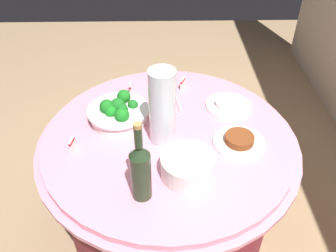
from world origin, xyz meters
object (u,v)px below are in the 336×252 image
at_px(food_plate_rice, 229,105).
at_px(plate_stack, 188,166).
at_px(decorative_fruit_vase, 162,109).
at_px(serving_tongs, 174,104).
at_px(label_placard_front, 130,88).
at_px(label_placard_mid, 72,144).
at_px(broccoli_bowl, 119,112).
at_px(wine_bottle, 141,170).
at_px(food_plate_stir_fry, 239,141).
at_px(label_placard_rear, 183,83).

bearing_deg(food_plate_rice, plate_stack, -27.51).
bearing_deg(plate_stack, food_plate_rice, 152.49).
height_order(plate_stack, decorative_fruit_vase, decorative_fruit_vase).
xyz_separation_m(serving_tongs, food_plate_rice, (0.03, 0.26, 0.01)).
bearing_deg(label_placard_front, label_placard_mid, -27.42).
bearing_deg(decorative_fruit_vase, broccoli_bowl, -124.33).
bearing_deg(plate_stack, broccoli_bowl, -139.68).
bearing_deg(wine_bottle, food_plate_rice, 143.16).
height_order(decorative_fruit_vase, label_placard_mid, decorative_fruit_vase).
bearing_deg(label_placard_mid, wine_bottle, 50.30).
relative_size(food_plate_stir_fry, label_placard_mid, 4.00).
distance_m(broccoli_bowl, plate_stack, 0.46).
distance_m(decorative_fruit_vase, serving_tongs, 0.30).
xyz_separation_m(broccoli_bowl, food_plate_rice, (-0.09, 0.52, -0.03)).
distance_m(wine_bottle, food_plate_stir_fry, 0.50).
distance_m(wine_bottle, label_placard_rear, 0.74).
bearing_deg(wine_bottle, decorative_fruit_vase, 165.80).
height_order(food_plate_stir_fry, label_placard_rear, label_placard_rear).
height_order(wine_bottle, label_placard_rear, wine_bottle).
relative_size(plate_stack, label_placard_mid, 3.82).
bearing_deg(label_placard_rear, plate_stack, -1.24).
distance_m(broccoli_bowl, label_placard_rear, 0.41).
relative_size(wine_bottle, food_plate_rice, 1.53).
xyz_separation_m(food_plate_rice, label_placard_front, (-0.13, -0.48, 0.02)).
bearing_deg(serving_tongs, decorative_fruit_vase, -13.48).
bearing_deg(decorative_fruit_vase, serving_tongs, 166.52).
distance_m(plate_stack, decorative_fruit_vase, 0.26).
relative_size(broccoli_bowl, label_placard_rear, 5.09).
xyz_separation_m(serving_tongs, label_placard_mid, (0.31, -0.44, 0.03)).
distance_m(wine_bottle, food_plate_rice, 0.68).
bearing_deg(food_plate_stir_fry, decorative_fruit_vase, -96.82).
xyz_separation_m(broccoli_bowl, food_plate_stir_fry, (0.18, 0.53, -0.03)).
bearing_deg(label_placard_front, wine_bottle, 7.13).
bearing_deg(decorative_fruit_vase, food_plate_stir_fry, 83.18).
relative_size(broccoli_bowl, serving_tongs, 1.67).
bearing_deg(wine_bottle, label_placard_mid, -129.70).
bearing_deg(food_plate_stir_fry, food_plate_rice, -179.40).
xyz_separation_m(plate_stack, label_placard_front, (-0.57, -0.26, -0.01)).
bearing_deg(wine_bottle, broccoli_bowl, -164.62).
bearing_deg(serving_tongs, food_plate_rice, 84.46).
relative_size(plate_stack, food_plate_stir_fry, 0.95).
bearing_deg(decorative_fruit_vase, food_plate_rice, 125.13).
bearing_deg(label_placard_mid, plate_stack, 72.22).
distance_m(decorative_fruit_vase, food_plate_rice, 0.42).
bearing_deg(serving_tongs, label_placard_mid, -54.50).
bearing_deg(food_plate_rice, broccoli_bowl, -80.18).
bearing_deg(food_plate_rice, serving_tongs, -95.54).
relative_size(food_plate_stir_fry, label_placard_rear, 4.00).
distance_m(plate_stack, label_placard_rear, 0.61).
distance_m(broccoli_bowl, wine_bottle, 0.47).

